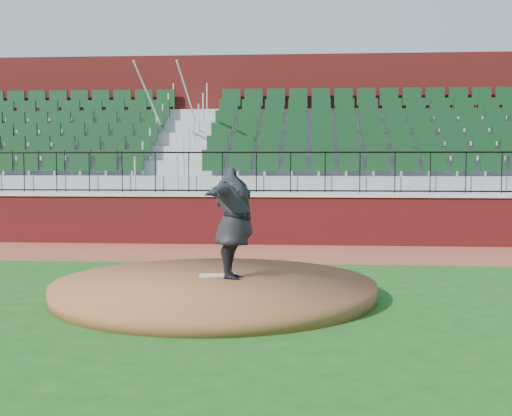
{
  "coord_description": "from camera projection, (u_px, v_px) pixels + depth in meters",
  "views": [
    {
      "loc": [
        0.92,
        -10.13,
        2.12
      ],
      "look_at": [
        0.0,
        1.5,
        1.3
      ],
      "focal_mm": 48.48,
      "sensor_mm": 36.0,
      "label": 1
    }
  ],
  "objects": [
    {
      "name": "ground",
      "position": [
        248.0,
        302.0,
        10.29
      ],
      "size": [
        90.0,
        90.0,
        0.0
      ],
      "primitive_type": "plane",
      "color": "#184D16",
      "rests_on": "ground"
    },
    {
      "name": "warning_track",
      "position": [
        270.0,
        253.0,
        15.66
      ],
      "size": [
        34.0,
        3.2,
        0.01
      ],
      "primitive_type": "cube",
      "color": "brown",
      "rests_on": "ground"
    },
    {
      "name": "field_wall",
      "position": [
        273.0,
        221.0,
        17.21
      ],
      "size": [
        34.0,
        0.35,
        1.2
      ],
      "primitive_type": "cube",
      "color": "maroon",
      "rests_on": "ground"
    },
    {
      "name": "wall_cap",
      "position": [
        273.0,
        195.0,
        17.17
      ],
      "size": [
        34.0,
        0.45,
        0.1
      ],
      "primitive_type": "cube",
      "color": "#B7B7B7",
      "rests_on": "field_wall"
    },
    {
      "name": "wall_railing",
      "position": [
        273.0,
        173.0,
        17.13
      ],
      "size": [
        34.0,
        0.05,
        1.0
      ],
      "primitive_type": null,
      "color": "black",
      "rests_on": "wall_cap"
    },
    {
      "name": "seating_stands",
      "position": [
        279.0,
        153.0,
        19.8
      ],
      "size": [
        34.0,
        5.1,
        4.6
      ],
      "primitive_type": null,
      "color": "gray",
      "rests_on": "ground"
    },
    {
      "name": "concourse_wall",
      "position": [
        283.0,
        140.0,
        22.56
      ],
      "size": [
        34.0,
        0.5,
        5.5
      ],
      "primitive_type": "cube",
      "color": "maroon",
      "rests_on": "ground"
    },
    {
      "name": "pitchers_mound",
      "position": [
        214.0,
        289.0,
        10.64
      ],
      "size": [
        4.96,
        4.96,
        0.25
      ],
      "primitive_type": "cylinder",
      "color": "brown",
      "rests_on": "ground"
    },
    {
      "name": "pitching_rubber",
      "position": [
        218.0,
        275.0,
        11.06
      ],
      "size": [
        0.59,
        0.27,
        0.04
      ],
      "primitive_type": "cube",
      "rotation": [
        0.0,
        0.0,
        0.22
      ],
      "color": "silver",
      "rests_on": "pitchers_mound"
    },
    {
      "name": "pitcher",
      "position": [
        234.0,
        223.0,
        10.81
      ],
      "size": [
        0.89,
        2.23,
        1.76
      ],
      "primitive_type": "imported",
      "rotation": [
        0.0,
        0.0,
        1.43
      ],
      "color": "black",
      "rests_on": "pitchers_mound"
    }
  ]
}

